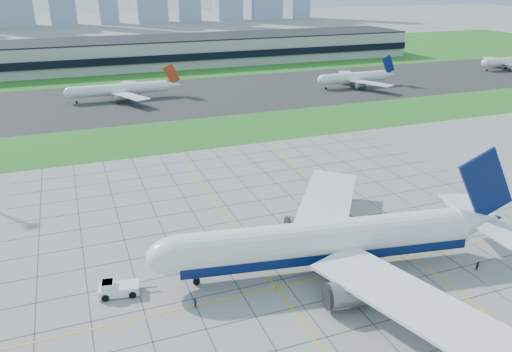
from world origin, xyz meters
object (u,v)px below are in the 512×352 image
Objects in this scene: distant_jet_1 at (121,89)px; distant_jet_2 at (355,77)px; distant_jet_3 at (507,61)px; airliner at (328,241)px; crew_far at (478,266)px; pushback_tug at (117,288)px; crew_near at (196,303)px.

distant_jet_1 is 107.14m from distant_jet_2.
distant_jet_1 is 210.85m from distant_jet_3.
airliner is at bearing -142.83° from distant_jet_3.
crew_far is at bearing -113.47° from distant_jet_2.
crew_far is 0.04× the size of distant_jet_2.
crew_far is 0.04× the size of distant_jet_3.
airliner is 1.58× the size of distant_jet_2.
pushback_tug is at bearing -148.42° from distant_jet_3.
pushback_tug is at bearing 90.87° from crew_near.
airliner is 242.09m from distant_jet_3.
airliner is 27.46m from crew_far.
crew_far reaches higher than crew_near.
distant_jet_2 is (88.46, 135.88, -1.30)m from airliner.
pushback_tug is 144.13m from distant_jet_1.
distant_jet_2 is 1.00× the size of distant_jet_3.
pushback_tug reaches higher than crew_far.
distant_jet_2 is at bearing 66.03° from airliner.
distant_jet_2 is at bearing 80.39° from crew_far.
distant_jet_3 is at bearing 40.67° from pushback_tug.
distant_jet_3 is at bearing -18.70° from crew_near.
airliner is 1.58× the size of distant_jet_3.
airliner is 36.62× the size of crew_far.
crew_near is at bearing -129.27° from distant_jet_2.
crew_near is 263.76m from distant_jet_3.
pushback_tug reaches higher than crew_near.
distant_jet_3 reaches higher than crew_near.
pushback_tug is 5.29× the size of crew_near.
crew_near is at bearing -26.97° from pushback_tug.
distant_jet_1 is (-17.93, 148.50, -1.29)m from airliner.
crew_near is at bearing -145.64° from distant_jet_3.
airliner is 162.14m from distant_jet_2.
crew_far is (49.86, -7.48, 0.01)m from crew_near.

